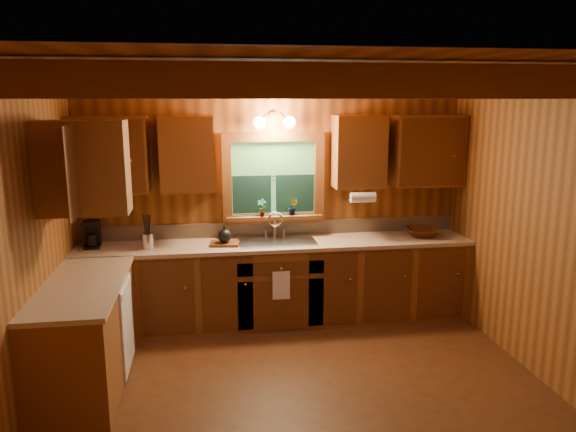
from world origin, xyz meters
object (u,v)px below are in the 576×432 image
(wicker_basket, at_px, (423,232))
(cutting_board, at_px, (225,244))
(sink, at_px, (277,245))
(coffee_maker, at_px, (92,234))

(wicker_basket, bearing_deg, cutting_board, -178.89)
(cutting_board, height_order, wicker_basket, wicker_basket)
(sink, xyz_separation_m, coffee_maker, (-1.91, 0.06, 0.18))
(cutting_board, bearing_deg, sink, 12.89)
(coffee_maker, bearing_deg, sink, -5.42)
(coffee_maker, relative_size, wicker_basket, 0.75)
(cutting_board, relative_size, wicker_basket, 0.80)
(sink, distance_m, cutting_board, 0.57)
(sink, relative_size, cutting_board, 2.73)
(sink, distance_m, coffee_maker, 1.92)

